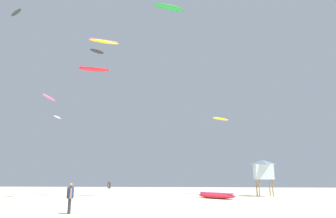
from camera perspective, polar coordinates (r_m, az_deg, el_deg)
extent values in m
cylinder|color=#2D2D33|center=(18.52, -18.70, -17.58)|extent=(0.16, 0.16, 0.85)
cylinder|color=#2D2D33|center=(18.71, -18.77, -17.52)|extent=(0.16, 0.16, 0.85)
cylinder|color=navy|center=(18.57, -18.56, -15.26)|extent=(0.39, 0.39, 0.64)
cylinder|color=#936B4C|center=(18.34, -18.49, -15.38)|extent=(0.11, 0.11, 0.59)
cylinder|color=#936B4C|center=(18.79, -18.64, -15.31)|extent=(0.11, 0.11, 0.59)
sphere|color=#936B4C|center=(18.55, -18.45, -13.91)|extent=(0.23, 0.23, 0.23)
cylinder|color=silver|center=(37.16, -11.55, -15.61)|extent=(0.16, 0.16, 0.87)
cylinder|color=silver|center=(37.34, -11.44, -15.60)|extent=(0.16, 0.16, 0.87)
cylinder|color=#2D2D33|center=(37.23, -11.44, -14.44)|extent=(0.40, 0.40, 0.65)
cylinder|color=brown|center=(37.01, -11.58, -14.48)|extent=(0.12, 0.12, 0.60)
cylinder|color=brown|center=(37.44, -11.30, -14.48)|extent=(0.12, 0.12, 0.60)
sphere|color=brown|center=(37.22, -11.40, -13.75)|extent=(0.24, 0.24, 0.24)
ellipsoid|color=red|center=(31.58, 9.39, -16.39)|extent=(4.51, 4.76, 0.65)
cylinder|color=#E5598C|center=(31.56, 9.37, -15.97)|extent=(3.31, 3.62, 0.22)
cylinder|color=#8C704C|center=(37.52, 19.29, -14.33)|extent=(0.14, 0.14, 1.90)
cylinder|color=#8C704C|center=(36.05, 19.81, -14.35)|extent=(0.14, 0.14, 1.90)
cylinder|color=#8C704C|center=(37.23, 16.97, -14.50)|extent=(0.14, 0.14, 1.90)
cylinder|color=#8C704C|center=(35.75, 17.40, -14.54)|extent=(0.14, 0.14, 1.90)
cube|color=silver|center=(36.63, 18.16, -11.62)|extent=(2.00, 2.00, 1.70)
pyramid|color=slate|center=(36.67, 18.03, -9.87)|extent=(2.30, 2.30, 0.55)
cube|color=white|center=(24.45, 2.27, -17.72)|extent=(0.56, 0.36, 0.32)
ellipsoid|color=yellow|center=(40.17, 10.25, -1.91)|extent=(2.74, 2.68, 0.41)
ellipsoid|color=red|center=(35.27, -14.29, 7.52)|extent=(3.60, 2.13, 0.41)
cylinder|color=red|center=(35.32, -14.28, 7.75)|extent=(3.05, 1.24, 0.15)
ellipsoid|color=#E5598C|center=(34.65, -22.23, 2.09)|extent=(0.83, 2.67, 0.60)
ellipsoid|color=#2D2D33|center=(61.33, -13.74, 10.91)|extent=(2.70, 2.81, 0.69)
cylinder|color=blue|center=(61.38, -13.73, 11.03)|extent=(1.99, 2.12, 0.13)
ellipsoid|color=green|center=(35.80, 0.17, 19.26)|extent=(3.83, 2.69, 0.47)
ellipsoid|color=#2D2D33|center=(48.85, -27.56, 16.38)|extent=(2.82, 2.30, 0.61)
cylinder|color=green|center=(48.92, -27.55, 16.51)|extent=(2.23, 1.58, 0.13)
ellipsoid|color=white|center=(47.19, -20.83, -1.49)|extent=(0.75, 2.21, 0.38)
cylinder|color=#2D2D33|center=(47.21, -20.82, -1.37)|extent=(0.19, 2.01, 0.10)
ellipsoid|color=yellow|center=(40.28, -12.42, 12.75)|extent=(3.99, 2.68, 0.95)
cylinder|color=#E5598C|center=(40.36, -12.41, 12.97)|extent=(3.30, 1.70, 0.17)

